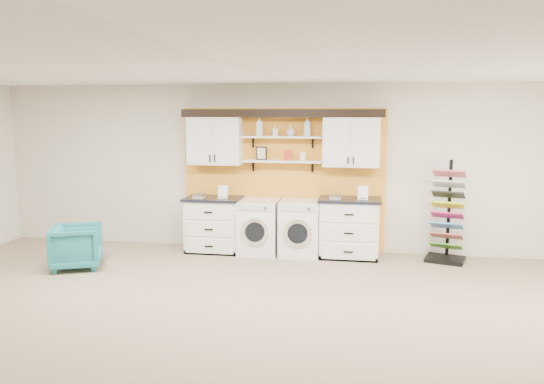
% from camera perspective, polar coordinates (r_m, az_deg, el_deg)
% --- Properties ---
extents(floor, '(10.00, 10.00, 0.00)m').
position_cam_1_polar(floor, '(5.51, -5.12, -16.55)').
color(floor, '#8A775D').
rests_on(floor, ground).
extents(ceiling, '(10.00, 10.00, 0.00)m').
position_cam_1_polar(ceiling, '(5.01, -5.56, 13.85)').
color(ceiling, white).
rests_on(ceiling, wall_back).
extents(wall_back, '(10.00, 0.00, 10.00)m').
position_cam_1_polar(wall_back, '(8.96, 1.23, 2.62)').
color(wall_back, beige).
rests_on(wall_back, floor).
extents(accent_panel, '(3.40, 0.07, 2.40)m').
position_cam_1_polar(accent_panel, '(8.95, 1.20, 1.32)').
color(accent_panel, orange).
rests_on(accent_panel, wall_back).
extents(upper_cabinet_left, '(0.90, 0.35, 0.84)m').
position_cam_1_polar(upper_cabinet_left, '(8.96, -6.16, 5.65)').
color(upper_cabinet_left, white).
rests_on(upper_cabinet_left, wall_back).
extents(upper_cabinet_right, '(0.90, 0.35, 0.84)m').
position_cam_1_polar(upper_cabinet_right, '(8.63, 8.53, 5.49)').
color(upper_cabinet_right, white).
rests_on(upper_cabinet_right, wall_back).
extents(shelf_lower, '(1.32, 0.28, 0.03)m').
position_cam_1_polar(shelf_lower, '(8.75, 1.05, 3.33)').
color(shelf_lower, white).
rests_on(shelf_lower, wall_back).
extents(shelf_upper, '(1.32, 0.28, 0.03)m').
position_cam_1_polar(shelf_upper, '(8.72, 1.05, 5.94)').
color(shelf_upper, white).
rests_on(shelf_upper, wall_back).
extents(crown_molding, '(3.30, 0.41, 0.13)m').
position_cam_1_polar(crown_molding, '(8.73, 1.07, 8.56)').
color(crown_molding, black).
rests_on(crown_molding, wall_back).
extents(picture_frame, '(0.18, 0.02, 0.22)m').
position_cam_1_polar(picture_frame, '(8.85, -1.15, 4.20)').
color(picture_frame, black).
rests_on(picture_frame, shelf_lower).
extents(canister_red, '(0.11, 0.11, 0.16)m').
position_cam_1_polar(canister_red, '(8.73, 1.70, 3.94)').
color(canister_red, red).
rests_on(canister_red, shelf_lower).
extents(canister_cream, '(0.10, 0.10, 0.14)m').
position_cam_1_polar(canister_cream, '(8.70, 3.33, 3.84)').
color(canister_cream, silver).
rests_on(canister_cream, shelf_lower).
extents(base_cabinet_left, '(0.94, 0.66, 0.92)m').
position_cam_1_polar(base_cabinet_left, '(9.00, -6.27, -3.47)').
color(base_cabinet_left, white).
rests_on(base_cabinet_left, floor).
extents(base_cabinet_right, '(0.99, 0.66, 0.97)m').
position_cam_1_polar(base_cabinet_right, '(8.66, 8.30, -3.84)').
color(base_cabinet_right, white).
rests_on(base_cabinet_right, floor).
extents(washer, '(0.64, 0.71, 0.90)m').
position_cam_1_polar(washer, '(8.82, -1.42, -3.75)').
color(washer, white).
rests_on(washer, floor).
extents(dryer, '(0.65, 0.71, 0.90)m').
position_cam_1_polar(dryer, '(8.72, 3.03, -3.88)').
color(dryer, white).
rests_on(dryer, floor).
extents(sample_rack, '(0.69, 0.63, 1.60)m').
position_cam_1_polar(sample_rack, '(8.79, 18.28, -3.79)').
color(sample_rack, black).
rests_on(sample_rack, floor).
extents(armchair, '(0.93, 0.92, 0.65)m').
position_cam_1_polar(armchair, '(8.55, -20.26, -5.53)').
color(armchair, '#1B6F78').
rests_on(armchair, floor).
extents(soap_bottle_a, '(0.16, 0.16, 0.32)m').
position_cam_1_polar(soap_bottle_a, '(8.78, -1.37, 7.11)').
color(soap_bottle_a, silver).
rests_on(soap_bottle_a, shelf_upper).
extents(soap_bottle_b, '(0.10, 0.10, 0.17)m').
position_cam_1_polar(soap_bottle_b, '(8.74, 0.33, 6.62)').
color(soap_bottle_b, silver).
rests_on(soap_bottle_b, shelf_upper).
extents(soap_bottle_c, '(0.15, 0.15, 0.17)m').
position_cam_1_polar(soap_bottle_c, '(8.70, 2.02, 6.59)').
color(soap_bottle_c, silver).
rests_on(soap_bottle_c, shelf_upper).
extents(soap_bottle_d, '(0.16, 0.16, 0.32)m').
position_cam_1_polar(soap_bottle_d, '(8.67, 3.80, 7.06)').
color(soap_bottle_d, silver).
rests_on(soap_bottle_d, shelf_upper).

